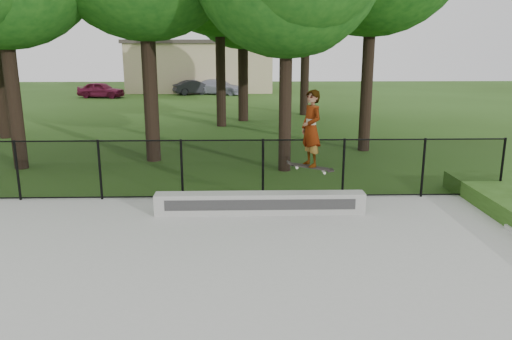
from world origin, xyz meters
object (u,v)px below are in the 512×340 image
object	(u,v)px
car_b	(195,87)
skater_airborne	(311,130)
car_a	(101,90)
car_c	(219,87)
grind_ledge	(260,203)

from	to	relation	value
car_b	skater_airborne	distance (m)	30.56
car_a	car_c	xyz separation A→B (m)	(8.78, 2.44, 0.01)
grind_ledge	skater_airborne	xyz separation A→B (m)	(1.08, -0.26, 1.71)
car_a	skater_airborne	size ratio (longest dim) A/B	1.91
car_a	car_c	bearing A→B (deg)	-63.43
skater_airborne	car_c	bearing A→B (deg)	96.24
grind_ledge	skater_airborne	world-z (taller)	skater_airborne
grind_ledge	car_a	distance (m)	29.55
car_a	skater_airborne	bearing A→B (deg)	-145.40
grind_ledge	car_b	distance (m)	30.10
car_c	skater_airborne	xyz separation A→B (m)	(3.29, -30.13, 1.41)
grind_ledge	car_c	distance (m)	29.95
car_b	car_a	bearing A→B (deg)	87.36
car_a	car_c	distance (m)	9.11
grind_ledge	skater_airborne	size ratio (longest dim) A/B	2.63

